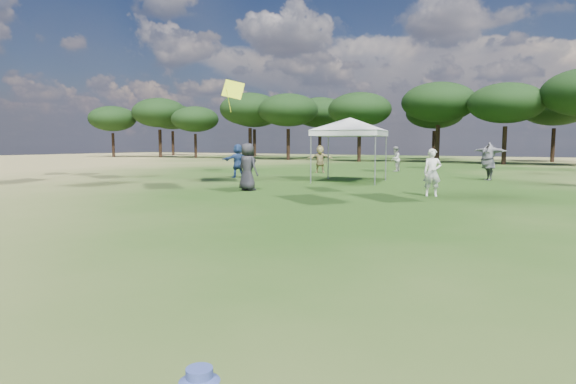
% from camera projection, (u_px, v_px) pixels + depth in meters
% --- Properties ---
extents(tree_line, '(108.78, 17.63, 7.77)m').
position_uv_depth(tree_line, '(575.00, 100.00, 40.05)').
color(tree_line, black).
rests_on(tree_line, ground).
extents(tent_left, '(6.12, 6.12, 3.28)m').
position_uv_depth(tent_left, '(350.00, 120.00, 22.23)').
color(tent_left, gray).
rests_on(tent_left, ground).
extents(festival_crowd, '(28.97, 23.28, 1.91)m').
position_uv_depth(festival_crowd, '(534.00, 163.00, 22.48)').
color(festival_crowd, olive).
rests_on(festival_crowd, ground).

